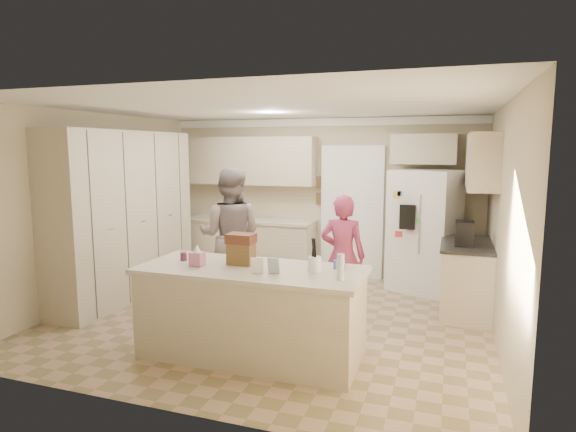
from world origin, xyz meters
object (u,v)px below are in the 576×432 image
(refrigerator, at_px, (424,231))
(tissue_box, at_px, (197,259))
(utensil_crock, at_px, (315,264))
(dollhouse_body, at_px, (241,254))
(teen_boy, at_px, (230,236))
(island_base, at_px, (251,314))
(teen_girl, at_px, (343,256))
(coffee_maker, at_px, (464,233))

(refrigerator, bearing_deg, tissue_box, -102.33)
(utensil_crock, distance_m, dollhouse_body, 0.80)
(dollhouse_body, bearing_deg, tissue_box, -153.43)
(refrigerator, xyz_separation_m, dollhouse_body, (-1.67, -2.82, 0.14))
(dollhouse_body, distance_m, teen_boy, 1.66)
(island_base, relative_size, teen_boy, 1.18)
(dollhouse_body, distance_m, teen_girl, 1.58)
(refrigerator, height_order, dollhouse_body, refrigerator)
(refrigerator, distance_m, coffee_maker, 1.16)
(island_base, relative_size, tissue_box, 15.71)
(refrigerator, bearing_deg, dollhouse_body, -98.54)
(teen_boy, xyz_separation_m, teen_girl, (1.59, -0.08, -0.15))
(coffee_maker, bearing_deg, refrigerator, 117.28)
(island_base, height_order, teen_boy, teen_boy)
(dollhouse_body, xyz_separation_m, teen_boy, (-0.82, 1.44, -0.11))
(refrigerator, height_order, teen_girl, refrigerator)
(utensil_crock, height_order, teen_girl, teen_girl)
(coffee_maker, bearing_deg, teen_girl, -162.89)
(refrigerator, bearing_deg, island_base, -95.40)
(utensil_crock, distance_m, tissue_box, 1.21)
(coffee_maker, bearing_deg, teen_boy, -173.14)
(coffee_maker, distance_m, teen_boy, 3.04)
(tissue_box, distance_m, teen_boy, 1.69)
(utensil_crock, height_order, tissue_box, utensil_crock)
(island_base, distance_m, dollhouse_body, 0.62)
(coffee_maker, xyz_separation_m, dollhouse_body, (-2.20, -1.80, -0.03))
(refrigerator, bearing_deg, coffee_maker, -40.63)
(refrigerator, relative_size, island_base, 0.82)
(island_base, xyz_separation_m, utensil_crock, (0.65, 0.05, 0.56))
(coffee_maker, distance_m, utensil_crock, 2.32)
(refrigerator, height_order, tissue_box, refrigerator)
(tissue_box, bearing_deg, coffee_maker, 37.57)
(dollhouse_body, bearing_deg, teen_boy, 119.66)
(refrigerator, bearing_deg, utensil_crock, -84.78)
(island_base, height_order, utensil_crock, utensil_crock)
(utensil_crock, distance_m, teen_girl, 1.43)
(utensil_crock, bearing_deg, coffee_maker, 52.88)
(refrigerator, height_order, coffee_maker, refrigerator)
(dollhouse_body, bearing_deg, utensil_crock, -3.58)
(teen_boy, bearing_deg, teen_girl, 166.74)
(teen_girl, bearing_deg, island_base, 66.31)
(utensil_crock, bearing_deg, teen_boy, 137.42)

